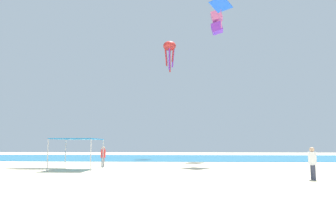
# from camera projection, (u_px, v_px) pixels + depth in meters

# --- Properties ---
(ground) EXTENTS (110.00, 110.00, 0.10)m
(ground) POSITION_uv_depth(u_px,v_px,m) (141.00, 179.00, 16.13)
(ground) COLOR beige
(ocean_strip) EXTENTS (110.00, 21.49, 0.03)m
(ocean_strip) POSITION_uv_depth(u_px,v_px,m) (167.00, 158.00, 42.02)
(ocean_strip) COLOR #1E6B93
(ocean_strip) RESTS_ON ground
(canopy_tent) EXTENTS (3.15, 3.14, 2.32)m
(canopy_tent) POSITION_uv_depth(u_px,v_px,m) (78.00, 140.00, 21.75)
(canopy_tent) COLOR #B2B2B7
(canopy_tent) RESTS_ON ground
(person_near_tent) EXTENTS (0.41, 0.46, 1.73)m
(person_near_tent) POSITION_uv_depth(u_px,v_px,m) (312.00, 161.00, 15.34)
(person_near_tent) COLOR #33384C
(person_near_tent) RESTS_ON ground
(person_leftmost) EXTENTS (0.41, 0.46, 1.73)m
(person_leftmost) POSITION_uv_depth(u_px,v_px,m) (103.00, 155.00, 24.16)
(person_leftmost) COLOR slate
(person_leftmost) RESTS_ON ground
(kite_box_pink) EXTENTS (1.72, 1.49, 3.09)m
(kite_box_pink) POSITION_uv_depth(u_px,v_px,m) (217.00, 22.00, 37.96)
(kite_box_pink) COLOR pink
(kite_diamond_blue) EXTENTS (2.63, 2.62, 2.87)m
(kite_diamond_blue) POSITION_uv_depth(u_px,v_px,m) (221.00, 6.00, 30.43)
(kite_diamond_blue) COLOR blue
(kite_octopus_red) EXTENTS (2.63, 2.63, 4.51)m
(kite_octopus_red) POSITION_uv_depth(u_px,v_px,m) (170.00, 48.00, 42.92)
(kite_octopus_red) COLOR red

